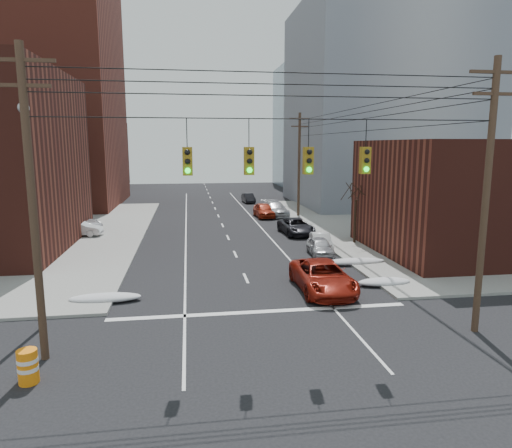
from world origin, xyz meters
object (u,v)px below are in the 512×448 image
object	(u,v)px
red_pickup	(323,277)
parked_car_f	(248,198)
parked_car_b	(321,242)
construction_barrel	(28,366)
parked_car_e	(264,210)
lot_car_d	(34,220)
lot_car_a	(79,229)
parked_car_a	(320,247)
parked_car_d	(275,209)
lot_car_b	(71,223)
parked_car_c	(296,226)

from	to	relation	value
red_pickup	parked_car_f	xyz separation A→B (m)	(1.07, 38.08, -0.17)
parked_car_b	construction_barrel	xyz separation A→B (m)	(-14.90, -17.12, -0.03)
parked_car_e	parked_car_b	bearing A→B (deg)	-86.92
parked_car_e	parked_car_f	distance (m)	12.82
parked_car_e	lot_car_d	size ratio (longest dim) A/B	1.07
red_pickup	parked_car_f	bearing A→B (deg)	88.64
parked_car_f	lot_car_a	world-z (taller)	lot_car_a
red_pickup	parked_car_e	size ratio (longest dim) A/B	1.26
parked_car_a	construction_barrel	world-z (taller)	parked_car_a
construction_barrel	parked_car_d	bearing A→B (deg)	66.56
parked_car_a	construction_barrel	xyz separation A→B (m)	(-14.35, -15.44, -0.05)
parked_car_a	lot_car_b	bearing A→B (deg)	154.31
lot_car_d	parked_car_a	bearing A→B (deg)	-141.66
parked_car_b	lot_car_a	distance (m)	20.15
lot_car_b	parked_car_e	bearing A→B (deg)	-52.68
red_pickup	parked_car_b	world-z (taller)	red_pickup
parked_car_a	parked_car_e	bearing A→B (deg)	97.59
parked_car_e	lot_car_b	bearing A→B (deg)	-162.84
parked_car_a	parked_car_f	xyz separation A→B (m)	(-1.05, 30.45, -0.01)
parked_car_b	lot_car_b	distance (m)	21.94
lot_car_a	lot_car_d	size ratio (longest dim) A/B	0.90
parked_car_c	lot_car_a	size ratio (longest dim) A/B	1.33
parked_car_c	lot_car_a	world-z (taller)	lot_car_a
red_pickup	parked_car_d	size ratio (longest dim) A/B	1.06
parked_car_a	parked_car_b	world-z (taller)	parked_car_a
parked_car_c	parked_car_d	distance (m)	10.43
red_pickup	lot_car_d	distance (m)	29.79
parked_car_c	lot_car_b	xyz separation A→B (m)	(-19.43, 3.21, 0.21)
lot_car_b	construction_barrel	distance (m)	26.96
parked_car_d	lot_car_d	distance (m)	23.86
parked_car_e	lot_car_d	distance (m)	22.43
parked_car_d	lot_car_d	size ratio (longest dim) A/B	1.28
parked_car_d	construction_barrel	world-z (taller)	parked_car_d
parked_car_a	lot_car_d	bearing A→B (deg)	153.86
parked_car_d	lot_car_a	distance (m)	20.60
parked_car_d	lot_car_a	world-z (taller)	parked_car_d
red_pickup	parked_car_e	bearing A→B (deg)	87.82
parked_car_d	construction_barrel	size ratio (longest dim) A/B	4.72
parked_car_a	parked_car_c	distance (m)	7.86
red_pickup	parked_car_f	world-z (taller)	red_pickup
parked_car_f	lot_car_b	bearing A→B (deg)	-136.77
parked_car_c	parked_car_f	size ratio (longest dim) A/B	1.32
parked_car_b	parked_car_a	bearing A→B (deg)	-100.30
parked_car_f	lot_car_b	world-z (taller)	lot_car_b
parked_car_a	lot_car_d	distance (m)	26.76
red_pickup	parked_car_d	world-z (taller)	red_pickup
parked_car_c	parked_car_e	distance (m)	9.85
lot_car_b	red_pickup	bearing A→B (deg)	-119.95
parked_car_b	parked_car_f	size ratio (longest dim) A/B	0.99
lot_car_b	lot_car_d	world-z (taller)	lot_car_b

